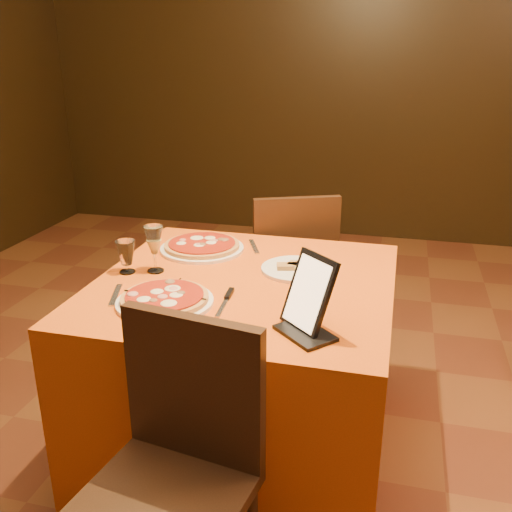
% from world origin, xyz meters
% --- Properties ---
extents(wall_back, '(6.00, 0.01, 2.80)m').
position_xyz_m(wall_back, '(0.00, 3.50, 1.40)').
color(wall_back, black).
rests_on(wall_back, floor).
extents(main_table, '(1.10, 1.10, 0.75)m').
position_xyz_m(main_table, '(-0.43, 0.52, 0.38)').
color(main_table, '#D2520D').
rests_on(main_table, floor).
extents(chair_main_near, '(0.52, 0.52, 0.91)m').
position_xyz_m(chair_main_near, '(-0.43, -0.31, 0.46)').
color(chair_main_near, black).
rests_on(chair_main_near, floor).
extents(chair_main_far, '(0.63, 0.63, 0.91)m').
position_xyz_m(chair_main_far, '(-0.43, 1.36, 0.46)').
color(chair_main_far, black).
rests_on(chair_main_far, floor).
extents(pizza_near, '(0.33, 0.33, 0.03)m').
position_xyz_m(pizza_near, '(-0.64, 0.25, 0.77)').
color(pizza_near, white).
rests_on(pizza_near, main_table).
extents(pizza_far, '(0.36, 0.36, 0.03)m').
position_xyz_m(pizza_far, '(-0.70, 0.80, 0.77)').
color(pizza_far, white).
rests_on(pizza_far, main_table).
extents(cutlet_dish, '(0.28, 0.28, 0.03)m').
position_xyz_m(cutlet_dish, '(-0.26, 0.66, 0.76)').
color(cutlet_dish, white).
rests_on(cutlet_dish, main_table).
extents(wine_glass, '(0.10, 0.10, 0.19)m').
position_xyz_m(wine_glass, '(-0.79, 0.52, 0.84)').
color(wine_glass, '#C7C471').
rests_on(wine_glass, main_table).
extents(water_glass, '(0.08, 0.08, 0.13)m').
position_xyz_m(water_glass, '(-0.89, 0.48, 0.81)').
color(water_glass, silver).
rests_on(water_glass, main_table).
extents(tablet, '(0.19, 0.19, 0.23)m').
position_xyz_m(tablet, '(-0.13, 0.20, 0.87)').
color(tablet, black).
rests_on(tablet, main_table).
extents(knife, '(0.03, 0.19, 0.01)m').
position_xyz_m(knife, '(-0.44, 0.28, 0.75)').
color(knife, silver).
rests_on(knife, main_table).
extents(fork_near, '(0.08, 0.18, 0.01)m').
position_xyz_m(fork_near, '(-0.83, 0.27, 0.75)').
color(fork_near, '#B8B8C0').
rests_on(fork_near, main_table).
extents(fork_far, '(0.09, 0.17, 0.01)m').
position_xyz_m(fork_far, '(-0.49, 0.89, 0.75)').
color(fork_far, silver).
rests_on(fork_far, main_table).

